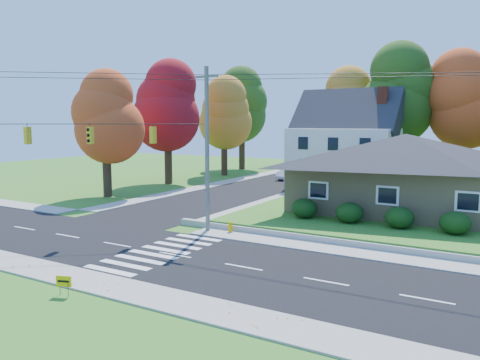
{
  "coord_description": "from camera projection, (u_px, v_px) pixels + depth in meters",
  "views": [
    {
      "loc": [
        14.39,
        -18.29,
        6.69
      ],
      "look_at": [
        -0.81,
        8.0,
        2.94
      ],
      "focal_mm": 35.0,
      "sensor_mm": 36.0,
      "label": 1
    }
  ],
  "objects": [
    {
      "name": "ground",
      "position": [
        175.0,
        255.0,
        23.68
      ],
      "size": [
        120.0,
        120.0,
        0.0
      ],
      "primitive_type": "plane",
      "color": "#3D7923"
    },
    {
      "name": "tree_west_1",
      "position": [
        167.0,
        106.0,
        50.49
      ],
      "size": [
        7.28,
        7.28,
        13.56
      ],
      "color": "#3F2A19",
      "rests_on": "ground"
    },
    {
      "name": "tree_west_0",
      "position": [
        105.0,
        117.0,
        41.56
      ],
      "size": [
        6.16,
        6.16,
        11.47
      ],
      "color": "#3F2A19",
      "rests_on": "ground"
    },
    {
      "name": "sidewalk_north",
      "position": [
        227.0,
        234.0,
        27.97
      ],
      "size": [
        90.0,
        2.0,
        0.08
      ],
      "primitive_type": "cube",
      "color": "#9C9A90",
      "rests_on": "ground"
    },
    {
      "name": "tree_west_3",
      "position": [
        242.0,
        105.0,
        66.37
      ],
      "size": [
        7.84,
        7.84,
        14.6
      ],
      "color": "#3F2A19",
      "rests_on": "ground"
    },
    {
      "name": "road_cross",
      "position": [
        266.0,
        185.0,
        49.99
      ],
      "size": [
        8.0,
        44.0,
        0.02
      ],
      "primitive_type": "cube",
      "color": "black",
      "rests_on": "ground"
    },
    {
      "name": "fire_hydrant",
      "position": [
        230.0,
        228.0,
        28.4
      ],
      "size": [
        0.41,
        0.32,
        0.71
      ],
      "color": "#D5A400",
      "rests_on": "ground"
    },
    {
      "name": "traffic_infrastructure",
      "position": [
        187.0,
        152.0,
        24.29
      ],
      "size": [
        38.1,
        10.66,
        10.0
      ],
      "color": "#666059",
      "rests_on": "ground"
    },
    {
      "name": "tree_lot_2",
      "position": [
        463.0,
        100.0,
        46.83
      ],
      "size": [
        7.28,
        7.28,
        13.56
      ],
      "color": "#3F2A19",
      "rests_on": "lawn"
    },
    {
      "name": "tree_west_2",
      "position": [
        224.0,
        113.0,
        58.67
      ],
      "size": [
        6.72,
        6.72,
        12.51
      ],
      "color": "#3F2A19",
      "rests_on": "ground"
    },
    {
      "name": "sidewalk_south",
      "position": [
        100.0,
        284.0,
        19.38
      ],
      "size": [
        90.0,
        2.0,
        0.08
      ],
      "primitive_type": "cube",
      "color": "#9C9A90",
      "rests_on": "ground"
    },
    {
      "name": "yard_sign",
      "position": [
        64.0,
        282.0,
        18.08
      ],
      "size": [
        0.61,
        0.24,
        0.8
      ],
      "color": "black",
      "rests_on": "ground"
    },
    {
      "name": "hedge_row",
      "position": [
        374.0,
        215.0,
        28.24
      ],
      "size": [
        10.7,
        1.7,
        1.27
      ],
      "color": "#163A10",
      "rests_on": "lawn"
    },
    {
      "name": "colonial_house",
      "position": [
        346.0,
        143.0,
        47.16
      ],
      "size": [
        10.4,
        8.4,
        9.6
      ],
      "color": "silver",
      "rests_on": "lawn"
    },
    {
      "name": "road_main",
      "position": [
        175.0,
        255.0,
        23.68
      ],
      "size": [
        90.0,
        8.0,
        0.02
      ],
      "primitive_type": "cube",
      "color": "black",
      "rests_on": "ground"
    },
    {
      "name": "white_car",
      "position": [
        290.0,
        173.0,
        55.07
      ],
      "size": [
        1.8,
        4.65,
        1.51
      ],
      "primitive_type": "imported",
      "rotation": [
        0.0,
        0.0,
        -0.04
      ],
      "color": "white",
      "rests_on": "road_cross"
    },
    {
      "name": "tree_lot_0",
      "position": [
        346.0,
        108.0,
        52.87
      ],
      "size": [
        6.72,
        6.72,
        12.51
      ],
      "color": "#3F2A19",
      "rests_on": "lawn"
    },
    {
      "name": "tree_lot_1",
      "position": [
        399.0,
        94.0,
        48.87
      ],
      "size": [
        7.84,
        7.84,
        14.6
      ],
      "color": "#3F2A19",
      "rests_on": "lawn"
    },
    {
      "name": "ranch_house",
      "position": [
        404.0,
        171.0,
        33.05
      ],
      "size": [
        14.6,
        10.6,
        5.4
      ],
      "color": "tan",
      "rests_on": "lawn"
    }
  ]
}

